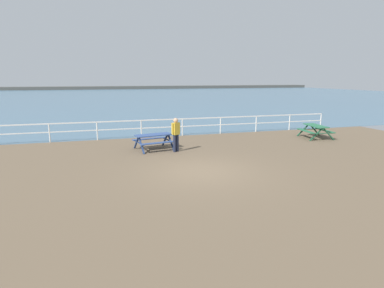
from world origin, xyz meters
The scene contains 7 objects.
ground_plane centered at (0.00, 0.00, -0.10)m, with size 30.00×24.00×0.20m, color brown.
sea_band centered at (0.00, 52.75, 0.00)m, with size 142.00×90.00×0.01m, color #476B84.
distant_shoreline centered at (0.00, 95.75, 0.00)m, with size 142.00×6.00×1.80m, color #4C4C47.
seaward_railing centered at (0.00, 7.75, 0.77)m, with size 23.07×0.07×1.08m.
picnic_table_near_right centered at (-1.11, 4.32, 0.58)m, with size 2.06×1.83×0.80m.
picnic_table_mid_centre centered at (8.72, 4.67, 0.58)m, with size 1.75×1.99×0.80m.
visitor centered at (-0.15, 3.53, 0.95)m, with size 0.48×0.35×1.66m.
Camera 1 is at (-3.71, -11.29, 3.55)m, focal length 29.80 mm.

